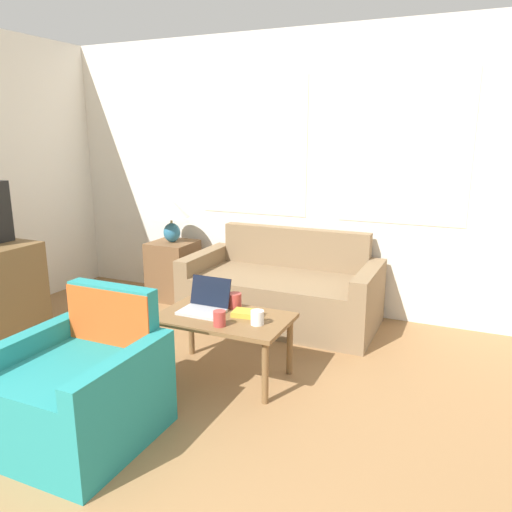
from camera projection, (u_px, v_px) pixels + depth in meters
wall_back at (333, 175)px, 4.59m from camera, size 6.69×0.06×2.60m
couch at (283, 293)px, 4.56m from camera, size 1.71×0.86×0.81m
armchair at (82, 392)px, 2.80m from camera, size 0.79×0.80×0.81m
side_table at (173, 270)px, 5.17m from camera, size 0.43×0.43×0.60m
table_lamp at (171, 213)px, 5.03m from camera, size 0.37×0.37×0.44m
coffee_table at (224, 324)px, 3.46m from camera, size 0.91×0.55×0.45m
laptop at (205, 304)px, 3.53m from camera, size 0.31×0.27×0.23m
cup_navy at (219, 318)px, 3.26m from camera, size 0.08×0.08×0.10m
cup_yellow at (257, 318)px, 3.28m from camera, size 0.09×0.09×0.10m
cup_white at (235, 301)px, 3.60m from camera, size 0.10×0.10×0.11m
book_red at (247, 314)px, 3.44m from camera, size 0.21×0.15×0.04m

